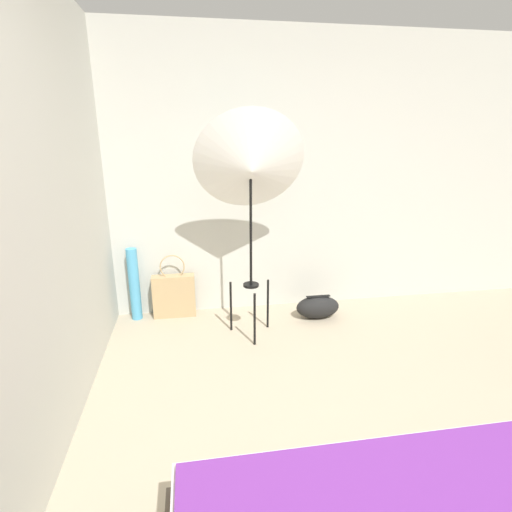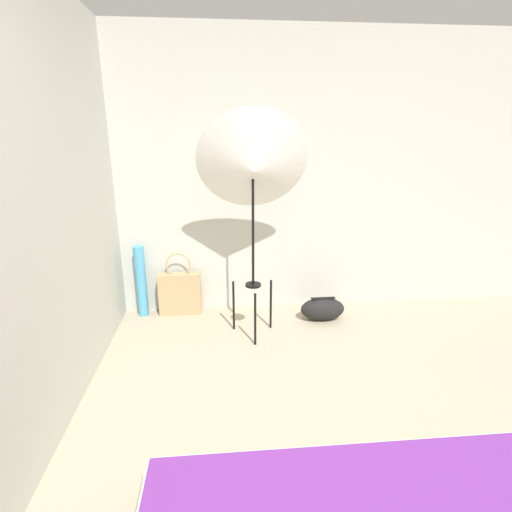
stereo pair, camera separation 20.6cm
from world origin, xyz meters
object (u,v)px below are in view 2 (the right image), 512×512
duffel_bag (322,309)px  paper_roll (141,281)px  photo_umbrella (253,167)px  tote_bag (180,293)px

duffel_bag → paper_roll: bearing=171.3°
paper_roll → duffel_bag: bearing=-8.7°
photo_umbrella → paper_roll: bearing=155.3°
tote_bag → paper_roll: paper_roll is taller
duffel_bag → paper_roll: size_ratio=0.60×
tote_bag → paper_roll: 0.38m
tote_bag → paper_roll: size_ratio=0.89×
tote_bag → duffel_bag: tote_bag is taller
photo_umbrella → duffel_bag: size_ratio=4.55×
photo_umbrella → tote_bag: photo_umbrella is taller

